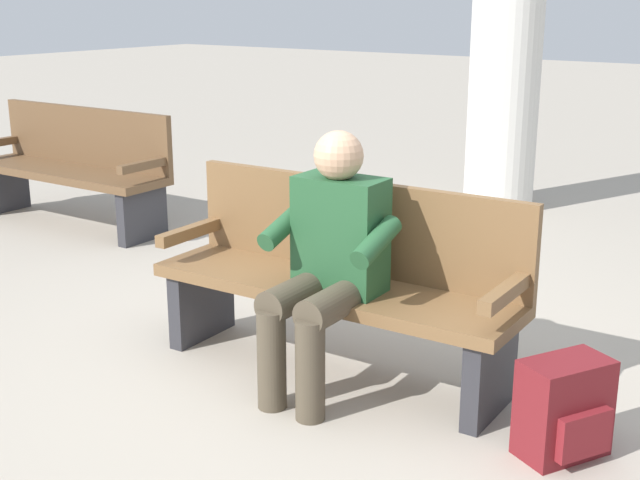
{
  "coord_description": "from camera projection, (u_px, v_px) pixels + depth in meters",
  "views": [
    {
      "loc": [
        -2.12,
        3.11,
        1.75
      ],
      "look_at": [
        -0.04,
        0.15,
        0.7
      ],
      "focal_mm": 48.01,
      "sensor_mm": 36.0,
      "label": 1
    }
  ],
  "objects": [
    {
      "name": "ground_plane",
      "position": [
        331.0,
        371.0,
        4.1
      ],
      "size": [
        40.0,
        40.0,
        0.0
      ],
      "primitive_type": "plane",
      "color": "#A89E8E"
    },
    {
      "name": "backpack",
      "position": [
        565.0,
        409.0,
        3.32
      ],
      "size": [
        0.35,
        0.4,
        0.4
      ],
      "rotation": [
        0.0,
        0.0,
        1.08
      ],
      "color": "maroon",
      "rests_on": "ground"
    },
    {
      "name": "bench_far",
      "position": [
        73.0,
        166.0,
        6.64
      ],
      "size": [
        1.81,
        0.51,
        0.9
      ],
      "rotation": [
        0.0,
        0.0,
        0.02
      ],
      "color": "brown",
      "rests_on": "ground"
    },
    {
      "name": "bench_near",
      "position": [
        339.0,
        277.0,
        4.03
      ],
      "size": [
        1.82,
        0.55,
        0.9
      ],
      "rotation": [
        0.0,
        0.0,
        0.04
      ],
      "color": "brown",
      "rests_on": "ground"
    },
    {
      "name": "person_seated",
      "position": [
        327.0,
        258.0,
        3.76
      ],
      "size": [
        0.58,
        0.58,
        1.18
      ],
      "rotation": [
        0.0,
        0.0,
        0.04
      ],
      "color": "#23512D",
      "rests_on": "ground"
    }
  ]
}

